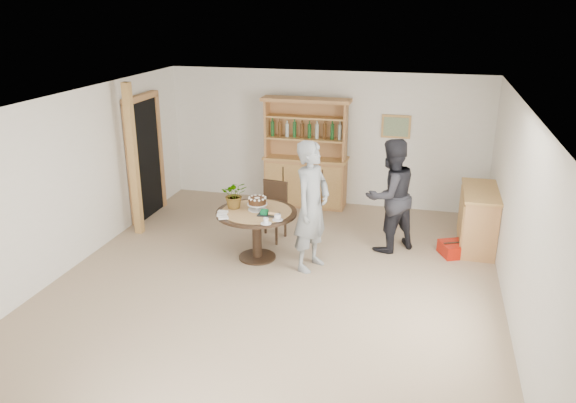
% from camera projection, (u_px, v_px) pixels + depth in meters
% --- Properties ---
extents(ground, '(7.00, 7.00, 0.00)m').
position_uv_depth(ground, '(275.00, 284.00, 7.73)').
color(ground, tan).
rests_on(ground, ground).
extents(room_shell, '(6.04, 7.04, 2.52)m').
position_uv_depth(room_shell, '(274.00, 162.00, 7.15)').
color(room_shell, white).
rests_on(room_shell, ground).
extents(doorway, '(0.13, 1.10, 2.18)m').
position_uv_depth(doorway, '(145.00, 156.00, 9.87)').
color(doorway, black).
rests_on(doorway, ground).
extents(pine_post, '(0.12, 0.12, 2.50)m').
position_uv_depth(pine_post, '(133.00, 161.00, 9.03)').
color(pine_post, tan).
rests_on(pine_post, ground).
extents(hutch, '(1.62, 0.54, 2.04)m').
position_uv_depth(hutch, '(306.00, 170.00, 10.52)').
color(hutch, tan).
rests_on(hutch, ground).
extents(sideboard, '(0.54, 1.26, 0.94)m').
position_uv_depth(sideboard, '(478.00, 219.00, 8.75)').
color(sideboard, tan).
rests_on(sideboard, ground).
extents(dining_table, '(1.20, 1.20, 0.76)m').
position_uv_depth(dining_table, '(257.00, 221.00, 8.31)').
color(dining_table, black).
rests_on(dining_table, ground).
extents(dining_chair, '(0.48, 0.48, 0.95)m').
position_uv_depth(dining_chair, '(273.00, 207.00, 9.08)').
color(dining_chair, black).
rests_on(dining_chair, ground).
extents(birthday_cake, '(0.30, 0.30, 0.20)m').
position_uv_depth(birthday_cake, '(257.00, 202.00, 8.26)').
color(birthday_cake, white).
rests_on(birthday_cake, dining_table).
extents(flower_vase, '(0.47, 0.44, 0.42)m').
position_uv_depth(flower_vase, '(235.00, 194.00, 8.31)').
color(flower_vase, '#3F7233').
rests_on(flower_vase, dining_table).
extents(gift_tray, '(0.30, 0.20, 0.08)m').
position_uv_depth(gift_tray, '(268.00, 213.00, 8.08)').
color(gift_tray, black).
rests_on(gift_tray, dining_table).
extents(coffee_cup_a, '(0.15, 0.15, 0.09)m').
position_uv_depth(coffee_cup_a, '(278.00, 218.00, 7.89)').
color(coffee_cup_a, white).
rests_on(coffee_cup_a, dining_table).
extents(coffee_cup_b, '(0.15, 0.15, 0.08)m').
position_uv_depth(coffee_cup_b, '(266.00, 221.00, 7.77)').
color(coffee_cup_b, white).
rests_on(coffee_cup_b, dining_table).
extents(napkins, '(0.24, 0.33, 0.03)m').
position_uv_depth(napkins, '(223.00, 215.00, 8.06)').
color(napkins, white).
rests_on(napkins, dining_table).
extents(teen_boy, '(0.65, 0.80, 1.89)m').
position_uv_depth(teen_boy, '(312.00, 206.00, 7.90)').
color(teen_boy, slate).
rests_on(teen_boy, ground).
extents(adult_person, '(1.08, 1.07, 1.77)m').
position_uv_depth(adult_person, '(390.00, 196.00, 8.53)').
color(adult_person, black).
rests_on(adult_person, ground).
extents(red_suitcase, '(0.71, 0.61, 0.21)m').
position_uv_depth(red_suitcase, '(461.00, 248.00, 8.59)').
color(red_suitcase, '#B71709').
rests_on(red_suitcase, ground).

